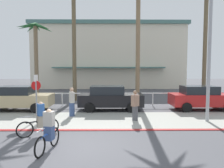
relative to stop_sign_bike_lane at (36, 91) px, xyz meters
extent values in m
plane|color=#4C4C51|center=(2.73, 5.98, -1.68)|extent=(80.00, 80.00, 0.00)
cube|color=#9E9E93|center=(2.73, 0.18, -1.67)|extent=(44.00, 4.00, 0.02)
cube|color=maroon|center=(2.73, -1.82, -1.66)|extent=(44.00, 0.24, 0.03)
cube|color=beige|center=(3.92, 23.91, 2.82)|extent=(21.82, 11.86, 8.99)
cube|color=#47706B|center=(3.92, 23.91, 7.56)|extent=(22.42, 12.46, 0.50)
cube|color=#47706B|center=(3.92, 17.48, 1.32)|extent=(15.27, 1.20, 0.16)
cylinder|color=white|center=(2.73, 4.48, -0.68)|extent=(23.13, 0.08, 0.08)
cylinder|color=white|center=(-4.21, 4.48, -1.18)|extent=(0.08, 0.08, 1.00)
cylinder|color=white|center=(-1.90, 4.48, -1.18)|extent=(0.08, 0.08, 1.00)
cylinder|color=white|center=(0.42, 4.48, -1.18)|extent=(0.08, 0.08, 1.00)
cylinder|color=white|center=(2.73, 4.48, -1.18)|extent=(0.08, 0.08, 1.00)
cylinder|color=white|center=(5.04, 4.48, -1.18)|extent=(0.08, 0.08, 1.00)
cylinder|color=white|center=(7.36, 4.48, -1.18)|extent=(0.08, 0.08, 1.00)
cylinder|color=white|center=(9.67, 4.48, -1.18)|extent=(0.08, 0.08, 1.00)
cylinder|color=white|center=(11.98, 4.48, -1.18)|extent=(0.08, 0.08, 1.00)
cylinder|color=gray|center=(0.00, 0.00, -0.58)|extent=(0.08, 0.08, 2.20)
cube|color=white|center=(0.00, 0.00, 0.70)|extent=(0.04, 0.56, 0.36)
cylinder|color=red|center=(0.00, 0.00, 0.30)|extent=(0.52, 0.03, 0.52)
cylinder|color=#9EA0A5|center=(9.41, -0.21, 2.07)|extent=(0.18, 0.18, 7.50)
cylinder|color=#756047|center=(-2.59, 7.72, 1.74)|extent=(0.36, 0.36, 6.83)
cone|color=#235B2D|center=(-1.96, 7.72, 4.93)|extent=(1.37, 0.32, 0.74)
cone|color=#235B2D|center=(-1.98, 8.33, 4.91)|extent=(1.51, 1.51, 0.80)
cone|color=#235B2D|center=(-2.59, 8.34, 4.96)|extent=(0.32, 1.34, 0.70)
cone|color=#235B2D|center=(-3.21, 8.34, 4.91)|extent=(1.53, 1.53, 0.80)
cone|color=#235B2D|center=(-3.37, 7.72, 4.94)|extent=(1.63, 0.32, 0.73)
cone|color=#235B2D|center=(-3.20, 7.11, 4.91)|extent=(1.50, 1.50, 0.80)
cone|color=#235B2D|center=(-2.59, 7.05, 5.03)|extent=(0.32, 1.39, 0.57)
cone|color=#235B2D|center=(-2.17, 7.29, 4.96)|extent=(1.15, 1.15, 0.68)
cylinder|color=brown|center=(0.89, 7.44, 3.17)|extent=(0.36, 0.36, 9.69)
cylinder|color=#846B4C|center=(6.41, 6.33, 3.10)|extent=(0.36, 0.36, 9.55)
cylinder|color=brown|center=(12.65, 7.64, 3.30)|extent=(0.36, 0.36, 9.96)
cube|color=tan|center=(-2.18, 2.94, -0.95)|extent=(4.40, 1.80, 0.80)
cube|color=#1E2328|center=(-2.43, 2.94, -0.27)|extent=(2.29, 1.58, 0.56)
cylinder|color=black|center=(-0.77, 3.84, -1.35)|extent=(0.66, 0.22, 0.66)
cylinder|color=black|center=(-0.77, 2.04, -1.35)|extent=(0.66, 0.22, 0.66)
cylinder|color=black|center=(-3.58, 3.84, -1.35)|extent=(0.66, 0.22, 0.66)
cube|color=black|center=(4.13, 3.01, -0.95)|extent=(4.40, 1.80, 0.80)
cube|color=#1E2328|center=(3.88, 3.01, -0.27)|extent=(2.29, 1.58, 0.56)
cylinder|color=black|center=(5.53, 3.91, -1.35)|extent=(0.66, 0.22, 0.66)
cylinder|color=black|center=(5.53, 2.11, -1.35)|extent=(0.66, 0.22, 0.66)
cylinder|color=black|center=(2.72, 3.91, -1.35)|extent=(0.66, 0.22, 0.66)
cylinder|color=black|center=(2.72, 2.11, -1.35)|extent=(0.66, 0.22, 0.66)
cube|color=red|center=(10.54, 3.05, -0.95)|extent=(4.40, 1.80, 0.80)
cube|color=#1E2328|center=(10.29, 3.05, -0.27)|extent=(2.29, 1.58, 0.56)
cylinder|color=black|center=(11.95, 3.95, -1.35)|extent=(0.66, 0.22, 0.66)
cylinder|color=black|center=(9.14, 3.95, -1.35)|extent=(0.66, 0.22, 0.66)
cylinder|color=black|center=(9.14, 2.15, -1.35)|extent=(0.66, 0.22, 0.66)
torus|color=black|center=(1.75, -4.84, -1.35)|extent=(0.20, 0.72, 0.72)
torus|color=black|center=(1.96, -3.76, -1.35)|extent=(0.20, 0.72, 0.72)
cylinder|color=#2851A8|center=(1.90, -4.09, -1.20)|extent=(0.18, 0.69, 0.35)
cylinder|color=#2851A8|center=(1.80, -4.61, -1.06)|extent=(0.12, 0.39, 0.07)
cylinder|color=#2851A8|center=(1.88, -4.19, -1.13)|extent=(0.05, 0.05, 0.44)
cylinder|color=silver|center=(1.76, -4.80, -0.80)|extent=(0.13, 0.50, 0.04)
cube|color=#384C7A|center=(1.88, -4.19, -1.07)|extent=(0.34, 0.37, 0.52)
cube|color=#B7B2A8|center=(1.88, -4.19, -0.55)|extent=(0.38, 0.32, 0.52)
sphere|color=#D6A884|center=(1.88, -4.19, -0.32)|extent=(0.22, 0.22, 0.22)
torus|color=black|center=(0.47, -2.86, -1.35)|extent=(0.65, 0.41, 0.72)
torus|color=black|center=(1.42, -2.30, -1.35)|extent=(0.65, 0.41, 0.72)
cylinder|color=black|center=(1.13, -2.47, -1.20)|extent=(0.62, 0.39, 0.35)
cylinder|color=black|center=(0.67, -2.74, -1.06)|extent=(0.36, 0.24, 0.07)
cylinder|color=black|center=(1.05, -2.52, -1.13)|extent=(0.05, 0.05, 0.44)
cylinder|color=silver|center=(0.51, -2.83, -0.80)|extent=(0.45, 0.28, 0.04)
cube|color=gray|center=(1.05, -2.52, -1.07)|extent=(0.42, 0.40, 0.52)
cube|color=#2D5699|center=(1.05, -2.52, -0.55)|extent=(0.40, 0.42, 0.52)
sphere|color=#D6A884|center=(1.05, -2.52, -0.32)|extent=(0.22, 0.22, 0.22)
cylinder|color=#4C4C51|center=(5.46, 0.05, -1.27)|extent=(0.45, 0.45, 0.81)
cube|color=#93705B|center=(5.46, 0.05, -0.55)|extent=(0.48, 0.45, 0.62)
sphere|color=#9E7556|center=(5.46, 0.05, -0.10)|extent=(0.22, 0.22, 0.22)
cylinder|color=#384C7A|center=(1.75, 1.10, -1.26)|extent=(0.42, 0.42, 0.84)
cube|color=#B7B2A8|center=(1.75, 1.10, -0.51)|extent=(0.39, 0.47, 0.65)
sphere|color=#D6A884|center=(1.75, 1.10, -0.04)|extent=(0.23, 0.23, 0.23)
camera|label=1|loc=(4.05, -11.70, 1.26)|focal=34.20mm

